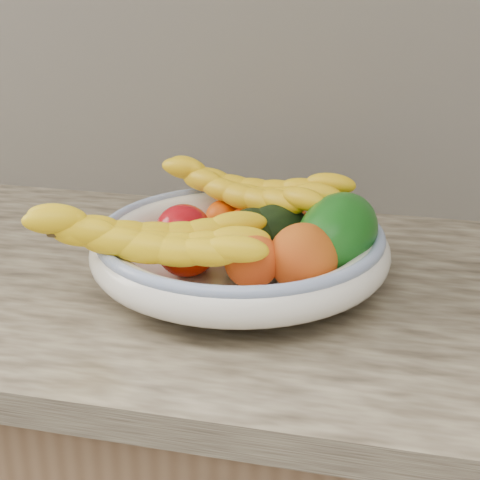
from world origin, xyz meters
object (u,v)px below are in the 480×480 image
green_mango (338,235)px  banana_bunch_front (148,245)px  fruit_bowl (240,248)px  banana_bunch_back (248,196)px

green_mango → banana_bunch_front: 0.24m
fruit_bowl → banana_bunch_front: banana_bunch_front is taller
banana_bunch_front → green_mango: bearing=12.7°
fruit_bowl → green_mango: 0.13m
fruit_bowl → green_mango: green_mango is taller
green_mango → banana_bunch_front: green_mango is taller
banana_bunch_front → banana_bunch_back: bearing=54.8°
fruit_bowl → green_mango: bearing=3.5°
banana_bunch_front → fruit_bowl: bearing=33.7°
banana_bunch_back → fruit_bowl: bearing=-64.1°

